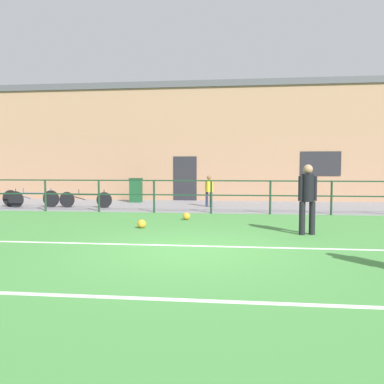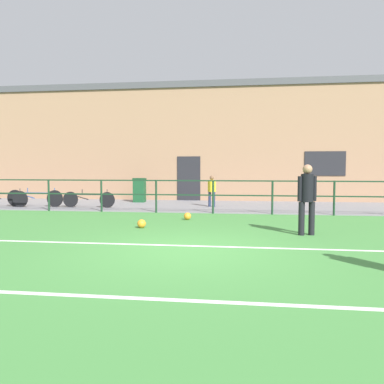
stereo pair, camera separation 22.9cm
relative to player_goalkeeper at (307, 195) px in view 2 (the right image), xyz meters
The scene contains 14 objects.
ground 3.37m from the player_goalkeeper, 141.45° to the right, with size 60.00×44.00×0.04m, color #42843D.
field_line_touchline 3.15m from the player_goalkeeper, 147.16° to the right, with size 36.00×0.11×0.00m, color white.
field_line_hash 5.56m from the player_goalkeeper, 117.45° to the right, with size 36.00×0.11×0.00m, color white.
pavement_strip 7.02m from the player_goalkeeper, 111.29° to the left, with size 48.00×5.00×0.02m, color slate.
perimeter_fence 4.72m from the player_goalkeeper, 122.38° to the left, with size 36.07×0.07×1.15m.
clubhouse_facade 10.66m from the player_goalkeeper, 103.94° to the left, with size 28.00×2.56×5.62m.
player_goalkeeper is the anchor object (origin of this frame).
soccer_ball_match 3.98m from the player_goalkeeper, 144.28° to the left, with size 0.22×0.22×0.22m, color orange.
soccer_ball_spare 4.23m from the player_goalkeeper, behind, with size 0.23×0.23×0.23m, color orange.
spectator_child 6.68m from the player_goalkeeper, 114.38° to the left, with size 0.32×0.22×1.24m.
bicycle_parked_0 12.10m from the player_goalkeeper, 155.96° to the left, with size 2.25×0.04×0.73m.
bicycle_parked_1 9.15m from the player_goalkeeper, 145.38° to the left, with size 2.11×0.04×0.71m.
bicycle_parked_2 11.07m from the player_goalkeeper, 152.03° to the left, with size 2.36×0.04×0.76m.
trash_bin_0 9.89m from the player_goalkeeper, 128.58° to the left, with size 0.53×0.45×1.08m.
Camera 2 is at (1.11, -7.39, 1.59)m, focal length 36.71 mm.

